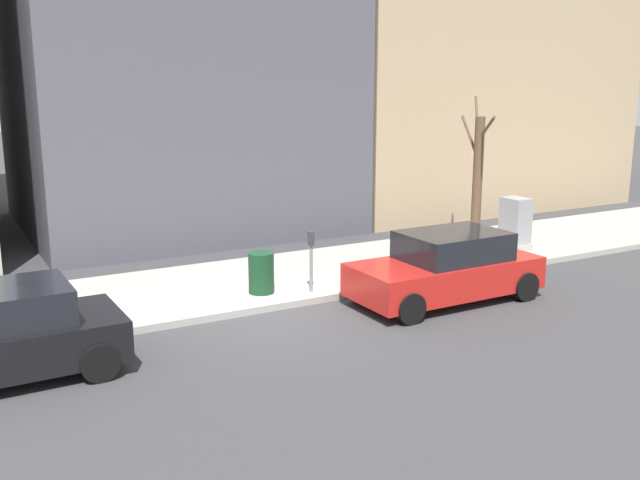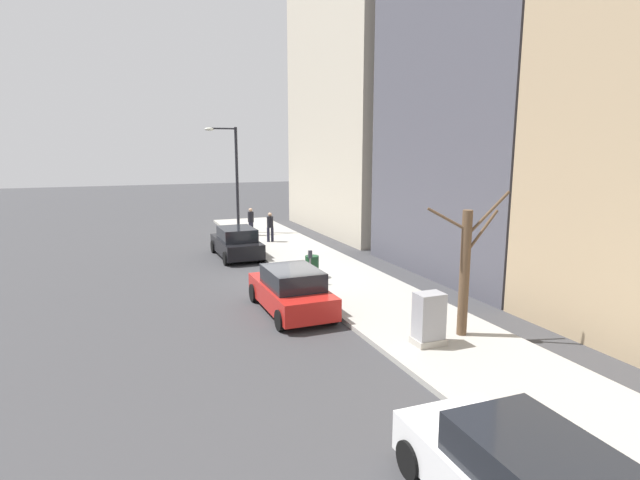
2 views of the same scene
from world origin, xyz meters
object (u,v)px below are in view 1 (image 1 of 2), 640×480
(bare_tree, at_px, (477,175))
(trash_bin, at_px, (261,273))
(utility_box, at_px, (515,224))
(parking_meter, at_px, (311,255))
(parked_car_red, at_px, (447,268))

(bare_tree, distance_m, trash_bin, 7.89)
(trash_bin, bearing_deg, utility_box, -87.07)
(bare_tree, bearing_deg, utility_box, -168.78)
(parking_meter, distance_m, bare_tree, 7.00)
(parking_meter, xyz_separation_m, bare_tree, (2.17, -6.56, 1.09))
(parked_car_red, distance_m, parking_meter, 2.96)
(parking_meter, relative_size, utility_box, 0.94)
(parked_car_red, xyz_separation_m, parking_meter, (1.60, 2.48, 0.24))
(parking_meter, relative_size, trash_bin, 1.50)
(parked_car_red, bearing_deg, trash_bin, 58.95)
(parking_meter, height_order, trash_bin, parking_meter)
(parked_car_red, xyz_separation_m, utility_box, (2.45, -4.34, 0.11))
(parking_meter, xyz_separation_m, trash_bin, (0.45, 1.00, -0.38))
(parked_car_red, distance_m, utility_box, 4.99)
(utility_box, height_order, bare_tree, bare_tree)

